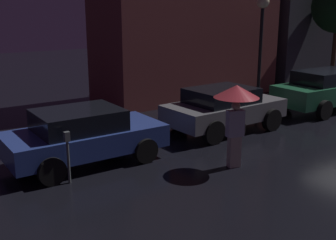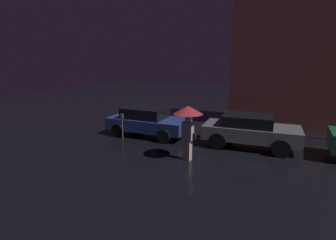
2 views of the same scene
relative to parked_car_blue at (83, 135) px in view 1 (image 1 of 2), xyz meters
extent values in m
cube|color=brown|center=(7.28, 5.22, 3.11)|extent=(8.11, 3.00, 7.68)
cube|color=navy|center=(0.04, 0.00, -0.13)|extent=(3.95, 1.86, 0.57)
cube|color=black|center=(-0.11, 0.00, 0.41)|extent=(2.07, 1.61, 0.50)
cylinder|color=black|center=(1.26, 0.90, -0.41)|extent=(0.64, 0.22, 0.64)
cylinder|color=black|center=(1.26, -0.90, -0.41)|extent=(0.64, 0.22, 0.64)
cylinder|color=black|center=(-1.18, 0.90, -0.41)|extent=(0.64, 0.22, 0.64)
cylinder|color=black|center=(-1.18, -0.90, -0.41)|extent=(0.64, 0.22, 0.64)
cube|color=slate|center=(4.88, 0.14, -0.09)|extent=(3.99, 1.89, 0.58)
cube|color=black|center=(4.72, 0.14, 0.43)|extent=(2.09, 1.62, 0.46)
cylinder|color=black|center=(6.10, 1.03, -0.38)|extent=(0.71, 0.22, 0.71)
cylinder|color=black|center=(6.10, -0.75, -0.38)|extent=(0.71, 0.22, 0.71)
cylinder|color=black|center=(3.66, 1.03, -0.38)|extent=(0.71, 0.22, 0.71)
cylinder|color=black|center=(3.66, -0.75, -0.38)|extent=(0.71, 0.22, 0.71)
cube|color=#1E5638|center=(10.08, -0.03, -0.04)|extent=(4.71, 1.90, 0.70)
cube|color=black|center=(9.89, -0.03, 0.56)|extent=(2.47, 1.61, 0.49)
cylinder|color=black|center=(11.52, 0.83, -0.39)|extent=(0.69, 0.22, 0.69)
cylinder|color=black|center=(8.64, 0.83, -0.39)|extent=(0.69, 0.22, 0.69)
cylinder|color=black|center=(8.64, -0.88, -0.39)|extent=(0.69, 0.22, 0.69)
cube|color=beige|center=(2.90, -2.39, -0.34)|extent=(0.33, 0.26, 0.78)
cube|color=#B2B7C6|center=(2.90, -2.39, 0.38)|extent=(0.46, 0.30, 0.65)
sphere|color=tan|center=(2.90, -2.39, 0.81)|extent=(0.21, 0.21, 0.21)
cylinder|color=black|center=(2.90, -2.39, 0.63)|extent=(0.02, 0.02, 0.77)
cone|color=#B2333D|center=(2.90, -2.39, 1.17)|extent=(1.09, 1.09, 0.30)
cube|color=black|center=(3.13, -2.39, 0.22)|extent=(0.18, 0.14, 0.22)
cylinder|color=#4C5154|center=(-0.82, -1.02, -0.24)|extent=(0.06, 0.06, 0.98)
cube|color=#4C5154|center=(-0.82, -1.02, 0.36)|extent=(0.12, 0.10, 0.22)
cylinder|color=black|center=(8.91, 2.50, 1.16)|extent=(0.14, 0.14, 3.78)
sphere|color=#F9EAB7|center=(8.91, 2.50, 3.30)|extent=(0.50, 0.50, 0.50)
cylinder|color=#473323|center=(13.91, 2.48, 0.69)|extent=(0.20, 0.20, 2.84)
camera|label=1|loc=(-4.03, -9.47, 3.07)|focal=45.00mm
camera|label=2|loc=(5.88, -11.16, 2.88)|focal=28.00mm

